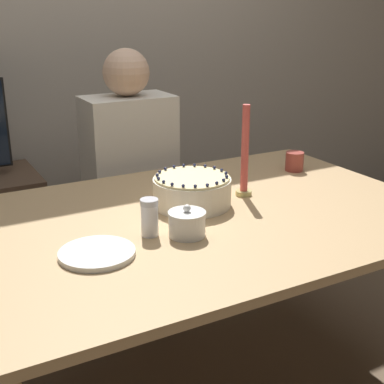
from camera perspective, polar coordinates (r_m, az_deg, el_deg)
The scene contains 9 objects.
wall_behind at distance 3.00m, azimuth -12.83°, elevation 16.85°, with size 8.00×0.05×2.60m.
dining_table at distance 1.87m, azimuth 1.10°, elevation -4.88°, with size 1.63×1.10×0.73m.
cake at distance 1.89m, azimuth 0.00°, elevation 0.11°, with size 0.28×0.28×0.12m.
sugar_bowl at distance 1.64m, azimuth -0.54°, elevation -3.38°, with size 0.12×0.12×0.10m.
sugar_shaker at distance 1.64m, azimuth -4.55°, elevation -2.70°, with size 0.06×0.06×0.12m.
plate_stack at distance 1.55m, azimuth -10.10°, elevation -6.44°, with size 0.22×0.22×0.02m.
candle at distance 1.97m, azimuth 5.65°, elevation 3.61°, with size 0.06×0.06×0.34m.
cup at distance 2.34m, azimuth 10.88°, elevation 3.23°, with size 0.08×0.08×0.08m.
person_man_blue_shirt at distance 2.55m, azimuth -6.50°, elevation -0.74°, with size 0.40×0.34×1.23m.
Camera 1 is at (-0.85, -1.47, 1.40)m, focal length 50.00 mm.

